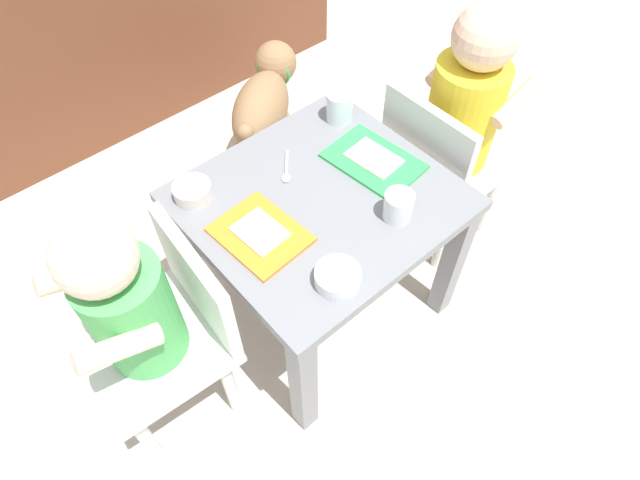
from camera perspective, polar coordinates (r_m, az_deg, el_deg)
ground_plane at (r=1.49m, az=0.00°, el=-6.58°), size 7.00×7.00×0.00m
dining_table at (r=1.20m, az=0.00°, el=2.02°), size 0.54×0.50×0.43m
seated_child_left at (r=1.04m, az=-18.78°, el=-7.00°), size 0.30×0.30×0.67m
seated_child_right at (r=1.37m, az=14.83°, el=13.05°), size 0.28×0.28×0.71m
dog at (r=1.75m, az=-5.93°, el=14.51°), size 0.39×0.33×0.32m
food_tray_left at (r=1.08m, az=-6.52°, el=0.79°), size 0.16×0.19×0.02m
food_tray_right at (r=1.22m, az=5.59°, el=8.54°), size 0.16×0.22×0.02m
water_cup_left at (r=1.10m, az=8.30°, el=3.45°), size 0.06×0.06×0.06m
water_cup_right at (r=1.31m, az=2.08°, el=13.86°), size 0.06×0.06×0.07m
cereal_bowl_right_side at (r=1.16m, az=-13.43°, el=5.09°), size 0.08×0.08×0.03m
cereal_bowl_left_side at (r=1.00m, az=1.90°, el=-3.94°), size 0.09×0.09×0.03m
spoon_by_left_tray at (r=1.20m, az=-3.61°, el=7.48°), size 0.07×0.08×0.01m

